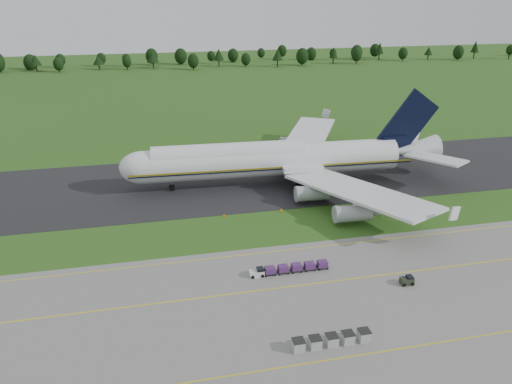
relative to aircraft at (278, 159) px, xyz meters
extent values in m
plane|color=#295218|center=(-13.51, -23.80, -6.54)|extent=(600.00, 600.00, 0.00)
cube|color=slate|center=(-13.51, -57.80, -6.51)|extent=(300.00, 52.00, 0.06)
cube|color=black|center=(-13.51, 4.20, -6.50)|extent=(300.00, 40.00, 0.08)
cube|color=yellow|center=(-13.51, -45.80, -6.47)|extent=(300.00, 0.25, 0.01)
cube|color=yellow|center=(-13.51, -63.80, -6.47)|extent=(300.00, 0.20, 0.01)
cube|color=yellow|center=(-13.51, -33.80, -6.47)|extent=(120.00, 0.20, 0.01)
cylinder|color=black|center=(-91.46, 202.24, -4.79)|extent=(0.70, 0.70, 3.50)
cone|color=black|center=(-91.46, 202.24, 0.07)|extent=(6.60, 6.60, 6.22)
cylinder|color=black|center=(-78.43, 196.90, -5.03)|extent=(0.70, 0.70, 3.02)
sphere|color=black|center=(-78.43, 196.90, -1.93)|extent=(5.79, 5.79, 5.79)
cylinder|color=black|center=(-56.54, 202.21, -5.06)|extent=(0.70, 0.70, 2.95)
cone|color=black|center=(-56.54, 202.21, -0.96)|extent=(6.83, 6.83, 5.25)
cylinder|color=black|center=(-40.19, 198.00, -5.03)|extent=(0.70, 0.70, 3.01)
sphere|color=black|center=(-40.19, 198.00, -1.94)|extent=(5.18, 5.18, 5.18)
cylinder|color=black|center=(-24.91, 199.80, -4.73)|extent=(0.70, 0.70, 3.61)
cone|color=black|center=(-24.91, 199.80, 0.29)|extent=(7.36, 7.36, 6.43)
cylinder|color=black|center=(-1.83, 189.20, -4.84)|extent=(0.70, 0.70, 3.40)
sphere|color=black|center=(-1.83, 189.20, -1.35)|extent=(6.58, 6.58, 6.58)
cylinder|color=black|center=(14.96, 198.62, -4.60)|extent=(0.70, 0.70, 3.86)
cone|color=black|center=(14.96, 198.62, 0.76)|extent=(6.53, 6.53, 6.87)
cylinder|color=black|center=(31.10, 194.89, -5.08)|extent=(0.70, 0.70, 2.91)
sphere|color=black|center=(31.10, 194.89, -2.09)|extent=(5.81, 5.81, 5.81)
cylinder|color=black|center=(49.85, 189.67, -4.57)|extent=(0.70, 0.70, 3.92)
cone|color=black|center=(49.85, 189.67, 0.87)|extent=(6.50, 6.50, 6.97)
cylinder|color=black|center=(66.24, 191.55, -4.66)|extent=(0.70, 0.70, 3.75)
sphere|color=black|center=(66.24, 191.55, -0.81)|extent=(7.66, 7.66, 7.66)
cylinder|color=black|center=(87.64, 193.59, -4.63)|extent=(0.70, 0.70, 3.80)
cone|color=black|center=(87.64, 193.59, 0.65)|extent=(5.43, 5.43, 6.76)
cylinder|color=black|center=(102.23, 190.90, -4.69)|extent=(0.70, 0.70, 3.69)
sphere|color=black|center=(102.23, 190.90, -0.89)|extent=(6.47, 6.47, 6.47)
cylinder|color=black|center=(123.73, 203.31, -4.45)|extent=(0.70, 0.70, 4.17)
cone|color=black|center=(123.73, 203.31, 1.34)|extent=(5.53, 5.53, 7.42)
cylinder|color=black|center=(138.07, 197.85, -4.98)|extent=(0.70, 0.70, 3.11)
sphere|color=black|center=(138.07, 197.85, -1.78)|extent=(6.03, 6.03, 6.03)
cylinder|color=black|center=(157.51, 199.25, -5.04)|extent=(0.70, 0.70, 3.00)
cone|color=black|center=(157.51, 199.25, -0.88)|extent=(5.54, 5.54, 5.33)
cylinder|color=black|center=(175.63, 192.56, -4.86)|extent=(0.70, 0.70, 3.35)
sphere|color=black|center=(175.63, 192.56, -1.41)|extent=(7.02, 7.02, 7.02)
cylinder|color=black|center=(190.07, 195.88, -4.38)|extent=(0.70, 0.70, 4.31)
cone|color=black|center=(190.07, 195.88, 1.61)|extent=(5.29, 5.29, 7.66)
cylinder|color=black|center=(212.30, 189.11, -4.54)|extent=(0.70, 0.70, 3.99)
sphere|color=black|center=(212.30, 189.11, -0.44)|extent=(5.18, 5.18, 5.18)
cylinder|color=silver|center=(-1.49, 0.07, -0.23)|extent=(63.32, 10.65, 7.82)
cylinder|color=silver|center=(-12.35, 0.56, 1.61)|extent=(37.18, 7.76, 6.10)
sphere|color=silver|center=(-32.97, 1.48, -0.23)|extent=(7.82, 7.82, 7.82)
cone|color=silver|center=(35.96, -1.62, 0.31)|extent=(12.28, 7.96, 7.43)
cube|color=gold|center=(-1.67, -3.86, -0.89)|extent=(69.48, 3.19, 0.38)
cube|color=silver|center=(12.18, -21.32, -1.21)|extent=(24.66, 38.22, 0.60)
cube|color=silver|center=(14.05, 20.15, -1.21)|extent=(27.22, 37.64, 0.60)
cylinder|color=#929599|center=(4.35, -13.90, -3.93)|extent=(7.76, 3.82, 3.48)
cylinder|color=#929599|center=(9.05, -26.08, -3.93)|extent=(7.76, 3.82, 3.48)
cylinder|color=#929599|center=(5.58, 13.46, -3.93)|extent=(7.76, 3.82, 3.48)
cylinder|color=#929599|center=(11.35, 25.16, -3.93)|extent=(7.76, 3.82, 3.48)
cube|color=black|center=(33.27, -1.50, 7.63)|extent=(15.86, 1.31, 17.45)
cube|color=silver|center=(37.23, -9.83, 0.64)|extent=(12.15, 15.24, 0.49)
cube|color=silver|center=(37.96, 6.45, 0.64)|extent=(12.94, 15.02, 0.49)
cylinder|color=slate|center=(-26.46, 1.19, -5.34)|extent=(0.39, 0.39, 2.39)
cylinder|color=black|center=(-26.46, 1.19, -5.83)|extent=(1.46, 1.04, 1.41)
cylinder|color=slate|center=(4.80, -5.11, -5.34)|extent=(0.39, 0.39, 2.39)
cylinder|color=black|center=(4.80, -5.11, -5.83)|extent=(1.46, 1.04, 1.41)
cylinder|color=slate|center=(5.24, 4.66, -5.34)|extent=(0.39, 0.39, 2.39)
cylinder|color=black|center=(5.24, 4.66, -5.83)|extent=(1.46, 1.04, 1.41)
cube|color=silver|center=(-14.69, -41.40, -5.95)|extent=(2.48, 1.34, 1.05)
cylinder|color=black|center=(-15.55, -42.06, -6.19)|extent=(0.57, 0.21, 0.57)
cube|color=black|center=(-12.40, -41.40, -6.14)|extent=(1.91, 1.43, 0.11)
cube|color=#462157|center=(-12.40, -41.40, -5.57)|extent=(1.72, 1.34, 1.05)
cylinder|color=black|center=(-13.17, -42.06, -6.31)|extent=(0.32, 0.14, 0.32)
cube|color=black|center=(-10.02, -41.40, -6.14)|extent=(1.91, 1.43, 0.11)
cube|color=#462157|center=(-10.02, -41.40, -5.57)|extent=(1.72, 1.34, 1.05)
cylinder|color=black|center=(-10.78, -42.06, -6.31)|extent=(0.32, 0.14, 0.32)
cube|color=black|center=(-7.63, -41.40, -6.14)|extent=(1.91, 1.43, 0.11)
cube|color=#462157|center=(-7.63, -41.40, -5.57)|extent=(1.72, 1.34, 1.05)
cylinder|color=black|center=(-8.40, -42.06, -6.31)|extent=(0.32, 0.14, 0.32)
cube|color=black|center=(-5.25, -41.40, -6.14)|extent=(1.91, 1.43, 0.11)
cube|color=#462157|center=(-5.25, -41.40, -5.57)|extent=(1.72, 1.34, 1.05)
cylinder|color=black|center=(-6.01, -42.06, -6.31)|extent=(0.32, 0.14, 0.32)
cube|color=black|center=(-2.86, -41.40, -6.14)|extent=(1.91, 1.43, 0.11)
cube|color=#462157|center=(-2.86, -41.40, -5.57)|extent=(1.72, 1.34, 1.05)
cylinder|color=black|center=(-3.63, -42.06, -6.31)|extent=(0.32, 0.14, 0.32)
cylinder|color=black|center=(-14.69, -41.40, -6.19)|extent=(0.57, 0.21, 0.57)
cube|color=#262D1F|center=(9.23, -49.23, -5.88)|extent=(2.19, 1.35, 1.19)
cylinder|color=black|center=(8.48, -49.88, -6.17)|extent=(0.61, 0.22, 0.61)
cylinder|color=black|center=(9.99, -48.58, -6.17)|extent=(0.61, 0.22, 0.61)
cube|color=#9F9F9F|center=(-13.27, -61.02, -5.69)|extent=(1.57, 1.57, 1.57)
cube|color=black|center=(-13.27, -61.02, -4.87)|extent=(1.67, 1.67, 0.08)
cube|color=#9F9F9F|center=(-10.87, -61.02, -5.69)|extent=(1.57, 1.57, 1.57)
cube|color=black|center=(-10.87, -61.02, -4.87)|extent=(1.67, 1.67, 0.08)
cube|color=#9F9F9F|center=(-8.47, -61.02, -5.69)|extent=(1.57, 1.57, 1.57)
cube|color=black|center=(-8.47, -61.02, -4.87)|extent=(1.67, 1.67, 0.08)
cube|color=#9F9F9F|center=(-6.07, -61.02, -5.69)|extent=(1.57, 1.57, 1.57)
cube|color=black|center=(-6.07, -61.02, -4.87)|extent=(1.67, 1.67, 0.08)
cube|color=#9F9F9F|center=(-3.67, -61.02, -5.69)|extent=(1.57, 1.57, 1.57)
cube|color=black|center=(-3.67, -61.02, -4.87)|extent=(1.67, 1.67, 0.08)
cube|color=orange|center=(-16.40, -16.76, -6.24)|extent=(0.50, 0.12, 0.60)
cube|color=black|center=(-16.40, -16.76, -6.52)|extent=(0.30, 0.30, 0.04)
cube|color=orange|center=(-3.66, -16.76, -6.24)|extent=(0.50, 0.12, 0.60)
cube|color=black|center=(-3.66, -16.76, -6.52)|extent=(0.30, 0.30, 0.04)
camera|label=1|loc=(-30.76, -113.25, 39.70)|focal=35.00mm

